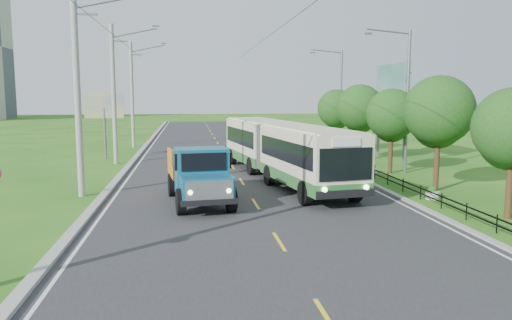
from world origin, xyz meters
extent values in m
plane|color=#205C15|center=(0.00, 0.00, 0.00)|extent=(240.00, 240.00, 0.00)
cube|color=#28282B|center=(0.00, 20.00, 0.01)|extent=(14.00, 120.00, 0.02)
cube|color=#9E9E99|center=(-7.20, 20.00, 0.07)|extent=(0.40, 120.00, 0.15)
cube|color=#9E9E99|center=(7.15, 20.00, 0.05)|extent=(0.30, 120.00, 0.10)
cube|color=silver|center=(-6.65, 20.00, 0.02)|extent=(0.12, 120.00, 0.00)
cube|color=silver|center=(6.65, 20.00, 0.02)|extent=(0.12, 120.00, 0.00)
cube|color=yellow|center=(0.00, 0.00, 0.02)|extent=(0.12, 2.20, 0.00)
cube|color=black|center=(8.00, 14.00, 0.30)|extent=(0.04, 40.00, 0.60)
cylinder|color=gray|center=(-8.30, 9.00, 5.00)|extent=(0.32, 0.32, 10.00)
cube|color=slate|center=(-7.80, 9.00, 8.80)|extent=(1.20, 0.10, 0.10)
cylinder|color=gray|center=(-8.30, 21.00, 5.00)|extent=(0.32, 0.32, 10.00)
cube|color=slate|center=(-7.80, 21.00, 8.80)|extent=(1.20, 0.10, 0.10)
cube|color=slate|center=(-5.20, 21.00, 9.90)|extent=(0.50, 0.18, 0.12)
cylinder|color=gray|center=(-8.30, 33.00, 5.00)|extent=(0.32, 0.32, 10.00)
cube|color=slate|center=(-7.80, 33.00, 8.80)|extent=(1.20, 0.10, 0.10)
cube|color=slate|center=(-5.20, 33.00, 9.90)|extent=(0.50, 0.18, 0.12)
cylinder|color=#382314|center=(9.80, 2.00, 1.48)|extent=(0.28, 0.28, 2.97)
sphere|color=#1A4814|center=(10.00, 2.50, 3.07)|extent=(2.33, 2.33, 2.33)
cylinder|color=#382314|center=(9.80, 8.00, 1.68)|extent=(0.28, 0.28, 3.36)
sphere|color=#1A4814|center=(9.80, 8.00, 4.20)|extent=(3.60, 3.60, 3.60)
sphere|color=#1A4814|center=(10.00, 8.50, 3.48)|extent=(2.64, 2.64, 2.64)
cylinder|color=#382314|center=(9.80, 14.00, 1.51)|extent=(0.28, 0.28, 3.02)
sphere|color=#1A4814|center=(9.80, 14.00, 3.78)|extent=(3.24, 3.24, 3.24)
sphere|color=#1A4814|center=(10.00, 14.50, 3.13)|extent=(2.38, 2.38, 2.38)
cylinder|color=#382314|center=(9.80, 20.00, 1.62)|extent=(0.28, 0.28, 3.25)
sphere|color=#1A4814|center=(9.80, 20.00, 4.06)|extent=(3.48, 3.48, 3.48)
sphere|color=#1A4814|center=(10.00, 20.50, 3.36)|extent=(2.55, 2.55, 2.55)
cylinder|color=#382314|center=(9.80, 26.00, 1.54)|extent=(0.28, 0.28, 3.08)
sphere|color=#1A4814|center=(9.80, 26.00, 3.85)|extent=(3.30, 3.30, 3.30)
sphere|color=#1A4814|center=(10.00, 26.50, 3.19)|extent=(2.42, 2.42, 2.42)
cylinder|color=slate|center=(10.80, 14.00, 4.50)|extent=(0.20, 0.20, 9.00)
cylinder|color=slate|center=(9.40, 14.00, 8.90)|extent=(2.80, 0.10, 0.34)
cube|color=slate|center=(8.10, 14.00, 8.75)|extent=(0.45, 0.16, 0.12)
cylinder|color=slate|center=(10.80, 28.00, 4.50)|extent=(0.20, 0.20, 9.00)
cylinder|color=slate|center=(9.40, 28.00, 8.90)|extent=(2.80, 0.10, 0.34)
cube|color=slate|center=(8.10, 28.00, 8.75)|extent=(0.45, 0.16, 0.12)
cylinder|color=silver|center=(8.60, 6.00, 0.20)|extent=(0.64, 0.64, 0.40)
sphere|color=#1A4814|center=(8.60, 6.00, 0.45)|extent=(0.44, 0.44, 0.44)
cylinder|color=silver|center=(8.60, 14.00, 0.20)|extent=(0.64, 0.64, 0.40)
sphere|color=#1A4814|center=(8.60, 14.00, 0.45)|extent=(0.44, 0.44, 0.44)
cylinder|color=silver|center=(8.60, 22.00, 0.20)|extent=(0.64, 0.64, 0.40)
sphere|color=#1A4814|center=(8.60, 22.00, 0.45)|extent=(0.44, 0.44, 0.44)
cylinder|color=slate|center=(-9.50, 24.00, 2.00)|extent=(0.20, 0.20, 4.00)
cube|color=yellow|center=(-9.50, 24.00, 4.20)|extent=(3.00, 0.15, 2.00)
cylinder|color=slate|center=(12.30, 17.50, 2.50)|extent=(0.24, 0.24, 5.00)
cylinder|color=slate|center=(12.30, 22.50, 2.50)|extent=(0.24, 0.24, 5.00)
cube|color=#144C47|center=(12.30, 20.00, 5.80)|extent=(0.20, 6.00, 3.00)
cube|color=#2A692C|center=(3.04, 8.18, 0.87)|extent=(3.90, 8.50, 0.60)
cube|color=beige|center=(3.04, 8.18, 2.22)|extent=(3.90, 8.50, 2.11)
cube|color=black|center=(3.04, 8.18, 2.23)|extent=(3.85, 7.86, 1.04)
cube|color=#2A692C|center=(1.72, 17.09, 0.87)|extent=(3.82, 7.96, 0.60)
cube|color=beige|center=(1.72, 17.09, 2.22)|extent=(3.82, 7.96, 2.11)
cube|color=black|center=(1.72, 17.09, 2.23)|extent=(3.77, 7.32, 1.04)
cube|color=#4C4C4C|center=(2.36, 12.77, 1.92)|extent=(2.70, 1.46, 2.60)
cube|color=black|center=(3.64, 4.11, 2.04)|extent=(2.44, 0.43, 1.42)
cylinder|color=black|center=(2.19, 5.47, 0.57)|extent=(0.51, 1.17, 1.14)
cylinder|color=black|center=(4.63, 5.83, 0.57)|extent=(0.51, 1.17, 1.14)
cylinder|color=black|center=(1.41, 10.76, 0.57)|extent=(0.51, 1.17, 1.14)
cylinder|color=black|center=(3.85, 11.12, 0.57)|extent=(0.51, 1.17, 1.14)
cylinder|color=black|center=(0.86, 14.43, 0.57)|extent=(0.51, 1.17, 1.14)
cylinder|color=black|center=(3.30, 14.79, 0.57)|extent=(0.51, 1.17, 1.14)
cylinder|color=black|center=(0.13, 19.40, 0.57)|extent=(0.51, 1.17, 1.14)
cylinder|color=black|center=(2.57, 19.76, 0.57)|extent=(0.51, 1.17, 1.14)
cube|color=#145A7B|center=(-2.28, 4.30, 1.12)|extent=(2.29, 1.67, 1.02)
cube|color=#145A7B|center=(-2.46, 5.82, 1.63)|extent=(2.42, 1.88, 2.04)
cube|color=black|center=(-2.46, 5.82, 2.14)|extent=(2.61, 1.61, 0.71)
cube|color=black|center=(-2.56, 6.63, 0.66)|extent=(1.73, 6.20, 0.25)
cube|color=orange|center=(-2.76, 8.36, 1.68)|extent=(2.69, 3.31, 1.33)
cylinder|color=black|center=(-3.37, 4.38, 0.56)|extent=(0.49, 1.16, 1.12)
cylinder|color=black|center=(-1.24, 4.63, 0.56)|extent=(0.49, 1.16, 1.12)
cylinder|color=black|center=(-3.85, 8.43, 0.56)|extent=(0.49, 1.16, 1.12)
cylinder|color=black|center=(-1.72, 8.68, 0.56)|extent=(0.49, 1.16, 1.12)
camera|label=1|loc=(-3.00, -16.24, 4.96)|focal=35.00mm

